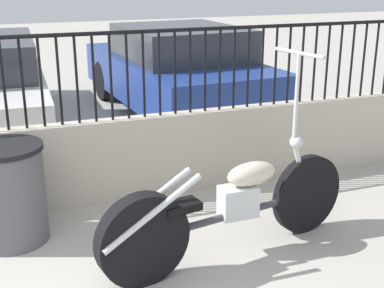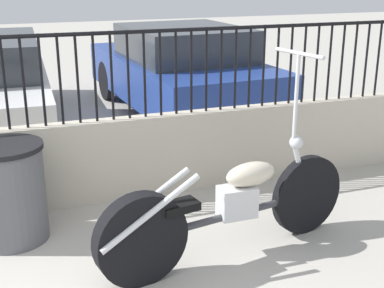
# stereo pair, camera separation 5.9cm
# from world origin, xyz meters

# --- Properties ---
(motorcycle_dark_grey) EXTENTS (2.16, 0.66, 1.54)m
(motorcycle_dark_grey) POSITION_xyz_m (1.70, 0.98, 0.40)
(motorcycle_dark_grey) COLOR black
(motorcycle_dark_grey) RESTS_ON ground_plane
(trash_bin) EXTENTS (0.61, 0.61, 0.81)m
(trash_bin) POSITION_xyz_m (0.24, 1.84, 0.41)
(trash_bin) COLOR #56565B
(trash_bin) RESTS_ON ground_plane
(car_blue) EXTENTS (2.00, 4.04, 1.31)m
(car_blue) POSITION_xyz_m (2.81, 5.18, 0.66)
(car_blue) COLOR black
(car_blue) RESTS_ON ground_plane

